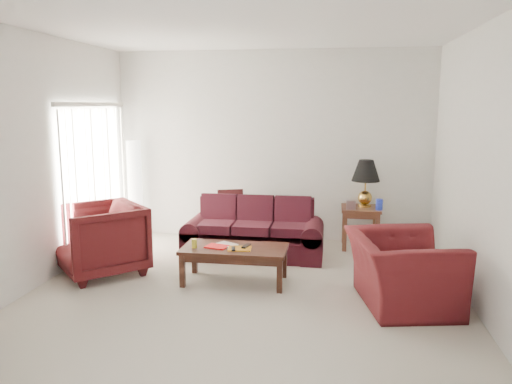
# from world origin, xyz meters

# --- Properties ---
(floor) EXTENTS (5.00, 5.00, 0.00)m
(floor) POSITION_xyz_m (0.00, 0.00, 0.00)
(floor) COLOR #BAB39F
(floor) RESTS_ON ground
(blinds) EXTENTS (0.10, 2.00, 2.16)m
(blinds) POSITION_xyz_m (-2.42, 1.30, 1.08)
(blinds) COLOR silver
(blinds) RESTS_ON ground
(sofa) EXTENTS (2.01, 0.92, 0.81)m
(sofa) POSITION_xyz_m (-0.13, 1.46, 0.40)
(sofa) COLOR black
(sofa) RESTS_ON ground
(throw_pillow) EXTENTS (0.43, 0.31, 0.41)m
(throw_pillow) POSITION_xyz_m (-0.60, 2.12, 0.65)
(throw_pillow) COLOR black
(throw_pillow) RESTS_ON sofa
(end_table) EXTENTS (0.59, 0.59, 0.63)m
(end_table) POSITION_xyz_m (1.40, 2.15, 0.31)
(end_table) COLOR #462D18
(end_table) RESTS_ON ground
(table_lamp) EXTENTS (0.52, 0.52, 0.71)m
(table_lamp) POSITION_xyz_m (1.46, 2.21, 0.98)
(table_lamp) COLOR #B98E39
(table_lamp) RESTS_ON end_table
(clock) EXTENTS (0.14, 0.06, 0.13)m
(clock) POSITION_xyz_m (1.24, 1.97, 0.69)
(clock) COLOR #AEAEB2
(clock) RESTS_ON end_table
(blue_canister) EXTENTS (0.11, 0.11, 0.16)m
(blue_canister) POSITION_xyz_m (1.65, 1.99, 0.71)
(blue_canister) COLOR #192BA8
(blue_canister) RESTS_ON end_table
(picture_frame) EXTENTS (0.20, 0.21, 0.06)m
(picture_frame) POSITION_xyz_m (1.23, 2.28, 0.71)
(picture_frame) COLOR silver
(picture_frame) RESTS_ON end_table
(floor_lamp) EXTENTS (0.32, 0.32, 1.61)m
(floor_lamp) POSITION_xyz_m (-2.21, 2.20, 0.80)
(floor_lamp) COLOR silver
(floor_lamp) RESTS_ON ground
(armchair_left) EXTENTS (1.40, 1.40, 0.92)m
(armchair_left) POSITION_xyz_m (-1.95, 0.41, 0.46)
(armchair_left) COLOR #3B0D0F
(armchair_left) RESTS_ON ground
(armchair_right) EXTENTS (1.25, 1.37, 0.77)m
(armchair_right) POSITION_xyz_m (1.74, -0.03, 0.38)
(armchair_right) COLOR #451013
(armchair_right) RESTS_ON ground
(coffee_table) EXTENTS (1.31, 0.71, 0.45)m
(coffee_table) POSITION_xyz_m (-0.19, 0.37, 0.22)
(coffee_table) COLOR black
(coffee_table) RESTS_ON ground
(magazine_red) EXTENTS (0.30, 0.26, 0.01)m
(magazine_red) POSITION_xyz_m (-0.40, 0.34, 0.45)
(magazine_red) COLOR red
(magazine_red) RESTS_ON coffee_table
(magazine_white) EXTENTS (0.31, 0.29, 0.01)m
(magazine_white) POSITION_xyz_m (-0.31, 0.44, 0.45)
(magazine_white) COLOR beige
(magazine_white) RESTS_ON coffee_table
(magazine_orange) EXTENTS (0.29, 0.23, 0.02)m
(magazine_orange) POSITION_xyz_m (-0.11, 0.29, 0.45)
(magazine_orange) COLOR #BA7415
(magazine_orange) RESTS_ON coffee_table
(remote_a) EXTENTS (0.07, 0.16, 0.02)m
(remote_a) POSITION_xyz_m (-0.17, 0.21, 0.47)
(remote_a) COLOR black
(remote_a) RESTS_ON coffee_table
(remote_b) EXTENTS (0.09, 0.18, 0.02)m
(remote_b) POSITION_xyz_m (-0.04, 0.35, 0.47)
(remote_b) COLOR black
(remote_b) RESTS_ON coffee_table
(yellow_glass) EXTENTS (0.08, 0.08, 0.11)m
(yellow_glass) POSITION_xyz_m (-0.67, 0.27, 0.50)
(yellow_glass) COLOR yellow
(yellow_glass) RESTS_ON coffee_table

